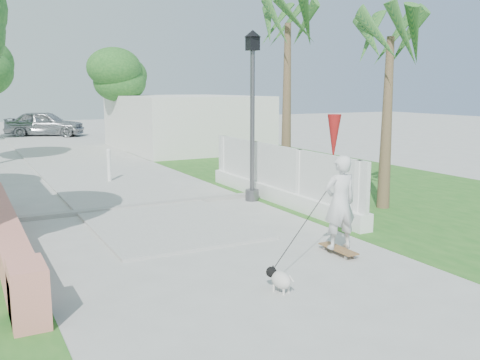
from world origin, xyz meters
TOP-DOWN VIEW (x-y plane):
  - ground at (0.00, 0.00)m, footprint 90.00×90.00m
  - path_strip at (0.00, 20.00)m, footprint 3.20×36.00m
  - curb at (0.00, 6.00)m, footprint 6.50×0.25m
  - grass_right at (7.00, 8.00)m, footprint 8.00×20.00m
  - pink_wall at (-3.30, 3.55)m, footprint 0.45×8.20m
  - lattice_fence at (3.40, 5.00)m, footprint 0.35×7.00m
  - building_right at (6.00, 18.00)m, footprint 6.00×8.00m
  - street_lamp at (2.90, 5.50)m, footprint 0.44×0.44m
  - bollard at (0.20, 10.00)m, footprint 0.14×0.14m
  - patio_umbrella at (4.80, 4.50)m, footprint 0.36×0.36m
  - tree_path_right at (3.22, 19.98)m, footprint 3.00×3.00m
  - palm_far at (4.60, 6.50)m, footprint 1.80×1.80m
  - palm_near at (5.40, 3.20)m, footprint 1.80×1.80m
  - skateboarder at (1.20, 0.36)m, footprint 2.24×1.36m
  - dog at (0.11, -0.38)m, footprint 0.36×0.52m
  - parked_car at (0.81, 28.24)m, footprint 5.02×3.64m

SIDE VIEW (x-z plane):
  - ground at x=0.00m, z-range 0.00..0.00m
  - grass_right at x=7.00m, z-range 0.00..0.01m
  - path_strip at x=0.00m, z-range 0.00..0.06m
  - curb at x=0.00m, z-range 0.00..0.10m
  - dog at x=0.11m, z-range 0.02..0.39m
  - pink_wall at x=-3.30m, z-range -0.09..0.71m
  - lattice_fence at x=3.40m, z-range -0.21..1.29m
  - bollard at x=0.20m, z-range 0.04..1.13m
  - skateboarder at x=1.20m, z-range -0.12..1.68m
  - parked_car at x=0.81m, z-range 0.00..1.59m
  - building_right at x=6.00m, z-range 0.00..2.60m
  - patio_umbrella at x=4.80m, z-range 0.54..2.84m
  - street_lamp at x=2.90m, z-range 0.21..4.65m
  - tree_path_right at x=3.22m, z-range 1.10..5.89m
  - palm_near at x=5.40m, z-range 1.60..6.30m
  - palm_far at x=4.60m, z-range 1.83..7.13m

